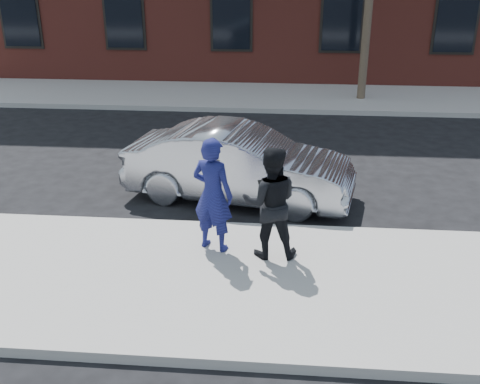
{
  "coord_description": "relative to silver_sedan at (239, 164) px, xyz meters",
  "views": [
    {
      "loc": [
        2.13,
        -7.17,
        4.51
      ],
      "look_at": [
        1.48,
        0.4,
        1.25
      ],
      "focal_mm": 42.0,
      "sensor_mm": 36.0,
      "label": 1
    }
  ],
  "objects": [
    {
      "name": "far_sidewalk",
      "position": [
        -1.24,
        8.28,
        -0.65
      ],
      "size": [
        50.0,
        3.5,
        0.15
      ],
      "primitive_type": "cube",
      "color": "#989590",
      "rests_on": "ground"
    },
    {
      "name": "near_sidewalk",
      "position": [
        -1.24,
        -3.22,
        -0.65
      ],
      "size": [
        50.0,
        3.5,
        0.15
      ],
      "primitive_type": "cube",
      "color": "#989590",
      "rests_on": "ground"
    },
    {
      "name": "ground",
      "position": [
        -1.24,
        -2.97,
        -0.72
      ],
      "size": [
        100.0,
        100.0,
        0.0
      ],
      "primitive_type": "plane",
      "color": "black",
      "rests_on": "ground"
    },
    {
      "name": "far_curb",
      "position": [
        -1.24,
        6.48,
        -0.65
      ],
      "size": [
        50.0,
        0.1,
        0.15
      ],
      "primitive_type": "cube",
      "color": "#999691",
      "rests_on": "ground"
    },
    {
      "name": "man_peacoat",
      "position": [
        0.68,
        -2.43,
        0.31
      ],
      "size": [
        0.9,
        0.72,
        1.76
      ],
      "rotation": [
        0.0,
        0.0,
        3.21
      ],
      "color": "black",
      "rests_on": "near_sidewalk"
    },
    {
      "name": "near_curb",
      "position": [
        -1.24,
        -1.42,
        -0.65
      ],
      "size": [
        50.0,
        0.1,
        0.15
      ],
      "primitive_type": "cube",
      "color": "#999691",
      "rests_on": "ground"
    },
    {
      "name": "man_hoodie",
      "position": [
        -0.21,
        -2.29,
        0.35
      ],
      "size": [
        0.79,
        0.65,
        1.84
      ],
      "rotation": [
        0.0,
        0.0,
        2.77
      ],
      "color": "navy",
      "rests_on": "near_sidewalk"
    },
    {
      "name": "silver_sedan",
      "position": [
        0.0,
        0.0,
        0.0
      ],
      "size": [
        4.61,
        2.34,
        1.45
      ],
      "primitive_type": "imported",
      "rotation": [
        0.0,
        0.0,
        1.38
      ],
      "color": "#999BA3",
      "rests_on": "ground"
    }
  ]
}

